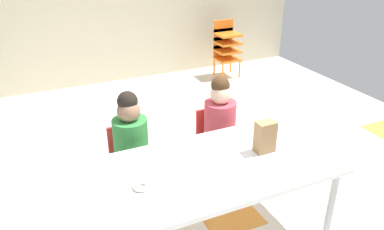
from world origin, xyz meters
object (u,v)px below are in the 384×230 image
at_px(seated_child_near_camera, 130,138).
at_px(donut_powdered_on_plate, 142,186).
at_px(paper_plate_center_table, 217,180).
at_px(seated_child_middle_seat, 219,119).
at_px(craft_table, 183,178).
at_px(kid_chair_orange_stack, 226,45).
at_px(paper_plate_near_edge, 142,188).
at_px(paper_bag_brown, 265,137).

xyz_separation_m(seated_child_near_camera, donut_powdered_on_plate, (-0.13, -0.69, 0.07)).
distance_m(seated_child_near_camera, paper_plate_center_table, 0.86).
distance_m(seated_child_middle_seat, donut_powdered_on_plate, 1.13).
relative_size(craft_table, kid_chair_orange_stack, 2.51).
distance_m(seated_child_near_camera, seated_child_middle_seat, 0.75).
relative_size(paper_plate_near_edge, donut_powdered_on_plate, 1.68).
distance_m(seated_child_middle_seat, paper_plate_center_table, 0.93).
height_order(paper_bag_brown, donut_powdered_on_plate, paper_bag_brown).
height_order(craft_table, seated_child_middle_seat, seated_child_middle_seat).
height_order(seated_child_near_camera, seated_child_middle_seat, same).
xyz_separation_m(seated_child_near_camera, paper_bag_brown, (0.75, -0.63, 0.15)).
height_order(seated_child_middle_seat, paper_plate_center_table, seated_child_middle_seat).
bearing_deg(seated_child_near_camera, paper_plate_center_table, -69.76).
xyz_separation_m(seated_child_near_camera, paper_plate_center_table, (0.30, -0.81, 0.05)).
bearing_deg(donut_powdered_on_plate, craft_table, 10.94).
bearing_deg(paper_plate_center_table, seated_child_near_camera, 110.24).
relative_size(seated_child_near_camera, paper_plate_near_edge, 5.10).
bearing_deg(paper_bag_brown, kid_chair_orange_stack, 65.11).
bearing_deg(paper_plate_center_table, paper_bag_brown, 21.07).
height_order(craft_table, paper_plate_near_edge, paper_plate_near_edge).
xyz_separation_m(craft_table, paper_plate_near_edge, (-0.28, -0.05, 0.05)).
bearing_deg(seated_child_middle_seat, craft_table, -133.28).
xyz_separation_m(craft_table, seated_child_near_camera, (-0.15, 0.64, 0.00)).
distance_m(paper_bag_brown, donut_powdered_on_plate, 0.89).
distance_m(craft_table, donut_powdered_on_plate, 0.30).
bearing_deg(donut_powdered_on_plate, kid_chair_orange_stack, 53.05).
bearing_deg(donut_powdered_on_plate, seated_child_middle_seat, 38.06).
relative_size(craft_table, paper_bag_brown, 9.12).
bearing_deg(kid_chair_orange_stack, donut_powdered_on_plate, -126.95).
xyz_separation_m(paper_plate_near_edge, donut_powdered_on_plate, (0.00, 0.00, 0.02)).
distance_m(craft_table, paper_plate_near_edge, 0.29).
distance_m(craft_table, paper_bag_brown, 0.62).
distance_m(paper_plate_near_edge, donut_powdered_on_plate, 0.02).
bearing_deg(paper_bag_brown, seated_child_middle_seat, 89.78).
xyz_separation_m(craft_table, kid_chair_orange_stack, (1.95, 2.91, -0.10)).
bearing_deg(paper_plate_near_edge, seated_child_near_camera, 79.07).
bearing_deg(kid_chair_orange_stack, seated_child_middle_seat, -120.62).
bearing_deg(paper_plate_near_edge, seated_child_middle_seat, 38.06).
bearing_deg(paper_plate_near_edge, kid_chair_orange_stack, 53.05).
xyz_separation_m(paper_bag_brown, paper_plate_center_table, (-0.45, -0.17, -0.11)).
xyz_separation_m(kid_chair_orange_stack, paper_bag_brown, (-1.35, -2.91, 0.25)).
xyz_separation_m(kid_chair_orange_stack, donut_powdered_on_plate, (-2.23, -2.97, 0.16)).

